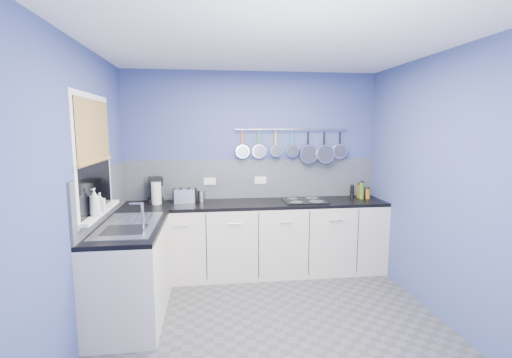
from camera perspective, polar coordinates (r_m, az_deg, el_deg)
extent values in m
cube|color=#47474C|center=(3.63, 2.45, -21.87)|extent=(3.20, 3.00, 0.02)
cube|color=white|center=(3.22, 2.74, 20.79)|extent=(3.20, 3.00, 0.02)
cube|color=#3B4884|center=(4.67, -0.57, 1.31)|extent=(3.20, 0.02, 2.50)
cube|color=#3B4884|center=(1.76, 11.11, -10.24)|extent=(3.20, 0.02, 2.50)
cube|color=#3B4884|center=(3.32, -25.95, -2.28)|extent=(0.02, 3.00, 2.50)
cube|color=#3B4884|center=(3.81, 27.21, -1.13)|extent=(0.02, 3.00, 2.50)
cube|color=gray|center=(4.66, -0.53, 0.06)|extent=(3.20, 0.02, 0.50)
cube|color=gray|center=(3.90, -22.76, -2.16)|extent=(0.02, 1.80, 0.50)
cube|color=beige|center=(4.54, -0.09, -9.48)|extent=(3.20, 0.60, 0.86)
cube|color=black|center=(4.43, -0.09, -3.92)|extent=(3.20, 0.60, 0.04)
cube|color=beige|center=(3.74, -19.01, -13.87)|extent=(0.60, 1.20, 0.86)
cube|color=black|center=(3.60, -19.34, -7.20)|extent=(0.60, 1.20, 0.04)
cube|color=white|center=(3.56, -24.18, 3.34)|extent=(0.01, 1.00, 1.10)
cube|color=black|center=(3.56, -24.11, 3.34)|extent=(0.01, 0.90, 1.00)
cube|color=#A58854|center=(3.55, -24.19, 6.97)|extent=(0.01, 0.90, 0.55)
cube|color=white|center=(3.63, -23.34, -4.78)|extent=(0.10, 0.98, 0.03)
cube|color=silver|center=(3.59, -19.36, -6.83)|extent=(0.50, 0.95, 0.01)
cube|color=white|center=(4.62, -7.30, -0.33)|extent=(0.15, 0.01, 0.09)
cube|color=white|center=(4.66, 0.71, -0.19)|extent=(0.15, 0.01, 0.09)
cylinder|color=silver|center=(4.66, 5.68, 7.79)|extent=(1.45, 0.02, 0.02)
imported|color=white|center=(3.40, -24.11, -3.34)|extent=(0.11, 0.11, 0.24)
imported|color=white|center=(3.55, -23.36, -3.38)|extent=(0.08, 0.09, 0.17)
cylinder|color=white|center=(4.45, -15.44, -2.19)|extent=(0.13, 0.13, 0.26)
cube|color=silver|center=(4.47, -11.13, -2.61)|extent=(0.28, 0.18, 0.17)
cylinder|color=silver|center=(4.51, -8.63, -2.64)|extent=(0.11, 0.11, 0.14)
cube|color=black|center=(4.53, 7.62, -3.39)|extent=(0.51, 0.45, 0.01)
cylinder|color=#4C190C|center=(4.92, 16.50, -2.09)|extent=(0.05, 0.05, 0.12)
cylinder|color=brown|center=(4.88, 15.92, -1.84)|extent=(0.05, 0.05, 0.17)
cylinder|color=black|center=(4.85, 14.89, -1.99)|extent=(0.05, 0.05, 0.15)
cylinder|color=#8C5914|center=(4.84, 17.22, -2.23)|extent=(0.06, 0.06, 0.13)
cylinder|color=#3F721E|center=(4.81, 16.33, -1.78)|extent=(0.06, 0.06, 0.21)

